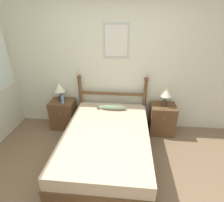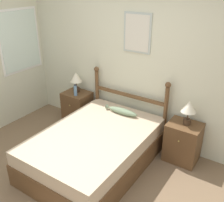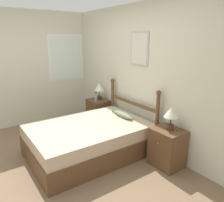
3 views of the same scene
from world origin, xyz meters
name	(u,v)px [view 1 (image 1 of 3)]	position (x,y,z in m)	size (l,w,h in m)	color
ground_plane	(104,191)	(0.00, 0.00, 0.00)	(16.00, 16.00, 0.00)	#7A6047
wall_back	(115,67)	(0.00, 1.73, 1.28)	(6.40, 0.08, 2.55)	beige
bed	(107,144)	(-0.03, 0.66, 0.26)	(1.37, 1.97, 0.53)	brown
headboard	(112,99)	(-0.03, 1.61, 0.64)	(1.40, 0.09, 1.14)	brown
nightstand_left	(64,114)	(-1.05, 1.47, 0.30)	(0.48, 0.42, 0.61)	brown
nightstand_right	(162,119)	(0.98, 1.47, 0.30)	(0.48, 0.42, 0.61)	brown
table_lamp_left	(59,89)	(-1.08, 1.52, 0.87)	(0.22, 0.22, 0.37)	#422D1E
table_lamp_right	(166,93)	(0.99, 1.50, 0.87)	(0.22, 0.22, 0.37)	#422D1E
bottle	(62,99)	(-0.99, 1.38, 0.71)	(0.06, 0.06, 0.22)	#668CB2
fish_pillow	(112,107)	(-0.02, 1.36, 0.58)	(0.57, 0.13, 0.09)	gray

